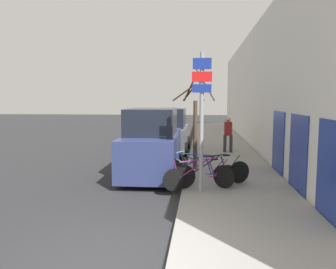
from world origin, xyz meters
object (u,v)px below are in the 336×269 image
(street_tree, at_px, (195,122))
(bicycle_0, at_px, (201,176))
(parked_car_0, at_px, (152,145))
(parked_car_1, at_px, (169,132))
(pedestrian_near, at_px, (228,132))
(bicycle_1, at_px, (213,172))
(signpost, at_px, (202,117))
(bicycle_2, at_px, (199,171))

(street_tree, bearing_deg, bicycle_0, -84.97)
(parked_car_0, distance_m, parked_car_1, 5.26)
(pedestrian_near, bearing_deg, street_tree, -100.46)
(parked_car_1, bearing_deg, street_tree, -73.08)
(bicycle_1, xyz_separation_m, pedestrian_near, (0.95, 6.31, 0.58))
(bicycle_0, bearing_deg, signpost, 154.70)
(street_tree, bearing_deg, parked_car_0, -163.55)
(parked_car_0, bearing_deg, bicycle_0, -52.64)
(bicycle_1, bearing_deg, bicycle_2, 36.27)
(signpost, xyz_separation_m, street_tree, (-0.23, 2.98, -0.35))
(signpost, height_order, parked_car_0, signpost)
(bicycle_1, xyz_separation_m, street_tree, (-0.57, 2.30, 1.32))
(parked_car_1, height_order, pedestrian_near, parked_car_1)
(signpost, height_order, parked_car_1, signpost)
(bicycle_2, xyz_separation_m, parked_car_0, (-1.66, 1.64, 0.53))
(bicycle_0, bearing_deg, street_tree, -19.48)
(bicycle_1, distance_m, parked_car_0, 2.83)
(bicycle_0, distance_m, street_tree, 2.96)
(bicycle_1, relative_size, parked_car_1, 0.55)
(parked_car_0, bearing_deg, street_tree, 15.43)
(pedestrian_near, distance_m, street_tree, 4.35)
(signpost, bearing_deg, bicycle_2, 94.23)
(pedestrian_near, bearing_deg, bicycle_1, -88.24)
(bicycle_0, xyz_separation_m, parked_car_1, (-1.65, 7.44, 0.48))
(bicycle_1, bearing_deg, street_tree, -11.46)
(bicycle_2, height_order, parked_car_0, parked_car_0)
(bicycle_1, relative_size, street_tree, 0.59)
(bicycle_2, height_order, pedestrian_near, pedestrian_near)
(parked_car_1, xyz_separation_m, pedestrian_near, (2.94, -0.81, 0.12))
(pedestrian_near, xyz_separation_m, street_tree, (-1.52, -4.01, 0.74))
(signpost, xyz_separation_m, pedestrian_near, (1.29, 6.99, -1.10))
(bicycle_1, bearing_deg, parked_car_0, 22.68)
(signpost, distance_m, bicycle_0, 1.74)
(bicycle_0, height_order, parked_car_1, parked_car_1)
(bicycle_0, relative_size, parked_car_0, 0.46)
(signpost, xyz_separation_m, parked_car_1, (-1.64, 7.80, -1.22))
(street_tree, bearing_deg, pedestrian_near, 69.21)
(bicycle_0, xyz_separation_m, bicycle_1, (0.34, 0.32, 0.02))
(bicycle_0, bearing_deg, parked_car_0, 13.88)
(bicycle_0, height_order, parked_car_0, parked_car_0)
(pedestrian_near, height_order, street_tree, street_tree)
(bicycle_0, distance_m, parked_car_1, 7.64)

